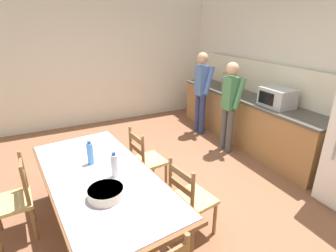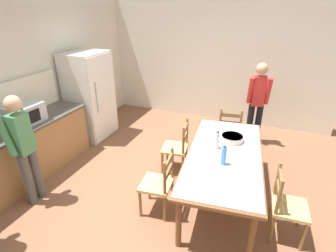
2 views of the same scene
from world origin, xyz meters
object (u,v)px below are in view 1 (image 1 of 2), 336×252
Objects in this scene: serving_bowl at (106,192)px; chair_side_far_right at (190,199)px; chair_side_near_left at (15,200)px; person_at_counter at (230,103)px; chair_side_far_left at (146,161)px; microwave at (277,98)px; paper_bag at (229,81)px; bottle_off_centre at (115,165)px; bottle_near_centre at (90,153)px; dining_table at (101,180)px; person_at_sink at (202,89)px.

serving_bowl is 0.35× the size of chair_side_far_right.
person_at_counter is at bearing 97.18° from chair_side_near_left.
serving_bowl is at bearing 135.54° from chair_side_far_left.
paper_bag is (-1.22, -0.01, 0.03)m from microwave.
bottle_off_centre is (0.63, -2.86, -0.19)m from microwave.
bottle_near_centre is at bearing 77.04° from chair_side_near_left.
chair_side_far_left is 1.88m from person_at_counter.
chair_side_far_left is 0.99m from chair_side_far_right.
dining_table is 0.25m from bottle_off_centre.
microwave is 3.07m from dining_table.
bottle_near_centre is 0.67m from serving_bowl.
chair_side_far_right is 0.57× the size of person_at_counter.
bottle_off_centre is at bearing 24.56° from bottle_near_centre.
chair_side_near_left is at bearing -154.53° from person_at_sink.
chair_side_far_right is at bearing -44.85° from paper_bag.
bottle_off_centre is at bearing -138.57° from person_at_sink.
paper_bag is 3.50m from dining_table.
paper_bag is 0.40× the size of chair_side_far_left.
person_at_counter is at bearing -57.86° from chair_side_far_right.
microwave is 3.18m from serving_bowl.
chair_side_near_left is at bearing -134.22° from serving_bowl.
dining_table is at bearing -59.57° from paper_bag.
bottle_off_centre is 0.89m from chair_side_far_right.
bottle_near_centre is (-0.27, -0.03, 0.19)m from dining_table.
serving_bowl is 0.20× the size of person_at_counter.
bottle_off_centre is (0.10, 0.14, 0.19)m from dining_table.
chair_side_far_left is at bearing 142.24° from serving_bowl.
person_at_counter is (-1.46, 2.51, 0.09)m from serving_bowl.
microwave is at bearing -97.90° from chair_side_far_left.
bottle_near_centre reaches higher than dining_table.
microwave is 2.36m from chair_side_far_left.
microwave is at bearing -45.50° from person_at_counter.
person_at_sink reaches higher than microwave.
microwave reaches higher than chair_side_near_left.
bottle_off_centre is at bearing 56.73° from chair_side_far_right.
paper_bag reaches higher than bottle_near_centre.
person_at_counter is (-0.53, -0.52, -0.17)m from microwave.
paper_bag is 4.12m from chair_side_near_left.
chair_side_far_right is 2.25m from person_at_counter.
bottle_off_centre is (1.85, -2.86, -0.22)m from paper_bag.
chair_side_near_left reaches higher than serving_bowl.
bottle_near_centre is at bearing 105.57° from chair_side_far_left.
person_at_sink reaches higher than paper_bag.
microwave is at bearing -71.08° from person_at_sink.
bottle_off_centre is 0.30× the size of chair_side_near_left.
dining_table is 2.53× the size of chair_side_far_right.
chair_side_far_left reaches higher than serving_bowl.
chair_side_far_right is at bearing 64.45° from dining_table.
dining_table is at bearing -141.47° from person_at_sink.
microwave is 0.22× the size of dining_table.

